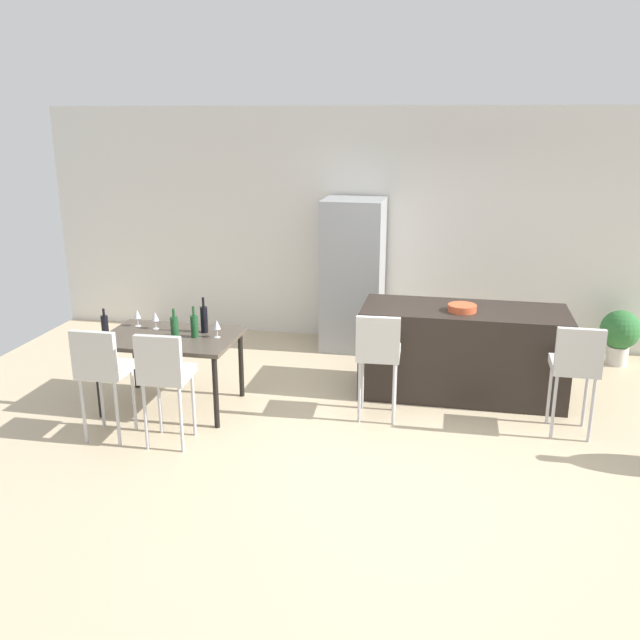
# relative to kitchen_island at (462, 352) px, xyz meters

# --- Properties ---
(ground_plane) EXTENTS (10.00, 10.00, 0.00)m
(ground_plane) POSITION_rel_kitchen_island_xyz_m (-0.43, -0.92, -0.46)
(ground_plane) COLOR #C6B28E
(back_wall) EXTENTS (10.00, 0.12, 2.90)m
(back_wall) POSITION_rel_kitchen_island_xyz_m (-0.43, 1.70, 0.99)
(back_wall) COLOR silver
(back_wall) RESTS_ON ground_plane
(kitchen_island) EXTENTS (2.05, 0.81, 0.92)m
(kitchen_island) POSITION_rel_kitchen_island_xyz_m (0.00, 0.00, 0.00)
(kitchen_island) COLOR black
(kitchen_island) RESTS_ON ground_plane
(bar_chair_left) EXTENTS (0.42, 0.42, 1.05)m
(bar_chair_left) POSITION_rel_kitchen_island_xyz_m (-0.78, -0.79, 0.24)
(bar_chair_left) COLOR beige
(bar_chair_left) RESTS_ON ground_plane
(bar_chair_middle) EXTENTS (0.40, 0.40, 1.05)m
(bar_chair_middle) POSITION_rel_kitchen_island_xyz_m (0.97, -0.79, 0.24)
(bar_chair_middle) COLOR beige
(bar_chair_middle) RESTS_ON ground_plane
(dining_table) EXTENTS (1.29, 0.87, 0.74)m
(dining_table) POSITION_rel_kitchen_island_xyz_m (-2.79, -0.90, 0.21)
(dining_table) COLOR #4C4238
(dining_table) RESTS_ON ground_plane
(dining_chair_near) EXTENTS (0.40, 0.40, 1.05)m
(dining_chair_near) POSITION_rel_kitchen_island_xyz_m (-3.08, -1.69, 0.24)
(dining_chair_near) COLOR beige
(dining_chair_near) RESTS_ON ground_plane
(dining_chair_far) EXTENTS (0.42, 0.42, 1.05)m
(dining_chair_far) POSITION_rel_kitchen_island_xyz_m (-2.50, -1.69, 0.24)
(dining_chair_far) COLOR beige
(dining_chair_far) RESTS_ON ground_plane
(wine_bottle_far) EXTENTS (0.07, 0.07, 0.31)m
(wine_bottle_far) POSITION_rel_kitchen_island_xyz_m (-2.54, -0.89, 0.39)
(wine_bottle_far) COLOR #194723
(wine_bottle_far) RESTS_ON dining_table
(wine_bottle_middle) EXTENTS (0.07, 0.07, 0.36)m
(wine_bottle_middle) POSITION_rel_kitchen_island_xyz_m (-2.50, -0.73, 0.42)
(wine_bottle_middle) COLOR black
(wine_bottle_middle) RESTS_ON dining_table
(wine_bottle_corner) EXTENTS (0.08, 0.08, 0.30)m
(wine_bottle_corner) POSITION_rel_kitchen_island_xyz_m (-2.70, -0.99, 0.40)
(wine_bottle_corner) COLOR #194723
(wine_bottle_corner) RESTS_ON dining_table
(wine_bottle_near) EXTENTS (0.07, 0.07, 0.31)m
(wine_bottle_near) POSITION_rel_kitchen_island_xyz_m (-3.34, -1.13, 0.40)
(wine_bottle_near) COLOR black
(wine_bottle_near) RESTS_ON dining_table
(wine_glass_left) EXTENTS (0.07, 0.07, 0.17)m
(wine_glass_left) POSITION_rel_kitchen_island_xyz_m (-3.02, -0.72, 0.40)
(wine_glass_left) COLOR silver
(wine_glass_left) RESTS_ON dining_table
(wine_glass_right) EXTENTS (0.07, 0.07, 0.17)m
(wine_glass_right) POSITION_rel_kitchen_island_xyz_m (-2.33, -0.85, 0.40)
(wine_glass_right) COLOR silver
(wine_glass_right) RESTS_ON dining_table
(wine_glass_end) EXTENTS (0.07, 0.07, 0.17)m
(wine_glass_end) POSITION_rel_kitchen_island_xyz_m (-3.24, -0.67, 0.40)
(wine_glass_end) COLOR silver
(wine_glass_end) RESTS_ON dining_table
(refrigerator) EXTENTS (0.72, 0.68, 1.84)m
(refrigerator) POSITION_rel_kitchen_island_xyz_m (-1.34, 1.26, 0.46)
(refrigerator) COLOR #939699
(refrigerator) RESTS_ON ground_plane
(fruit_bowl) EXTENTS (0.28, 0.28, 0.07)m
(fruit_bowl) POSITION_rel_kitchen_island_xyz_m (-0.03, -0.10, 0.50)
(fruit_bowl) COLOR #C6512D
(fruit_bowl) RESTS_ON kitchen_island
(potted_plant) EXTENTS (0.45, 0.45, 0.65)m
(potted_plant) POSITION_rel_kitchen_island_xyz_m (1.79, 1.25, -0.08)
(potted_plant) COLOR beige
(potted_plant) RESTS_ON ground_plane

